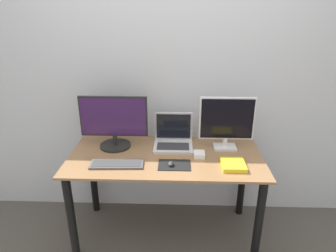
{
  "coord_description": "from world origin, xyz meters",
  "views": [
    {
      "loc": [
        0.09,
        -1.72,
        1.86
      ],
      "look_at": [
        0.02,
        0.43,
        0.99
      ],
      "focal_mm": 32.0,
      "sensor_mm": 36.0,
      "label": 1
    }
  ],
  "objects_px": {
    "monitor_right": "(227,122)",
    "laptop": "(173,138)",
    "book": "(233,165)",
    "power_brick": "(199,154)",
    "monitor_left": "(114,122)",
    "mouse": "(171,164)",
    "keyboard": "(117,164)"
  },
  "relations": [
    {
      "from": "laptop",
      "to": "book",
      "type": "distance_m",
      "value": 0.57
    },
    {
      "from": "laptop",
      "to": "power_brick",
      "type": "xyz_separation_m",
      "value": [
        0.21,
        -0.21,
        -0.04
      ]
    },
    {
      "from": "monitor_left",
      "to": "laptop",
      "type": "height_order",
      "value": "monitor_left"
    },
    {
      "from": "keyboard",
      "to": "book",
      "type": "distance_m",
      "value": 0.85
    },
    {
      "from": "book",
      "to": "laptop",
      "type": "bearing_deg",
      "value": 140.82
    },
    {
      "from": "book",
      "to": "power_brick",
      "type": "distance_m",
      "value": 0.28
    },
    {
      "from": "book",
      "to": "mouse",
      "type": "bearing_deg",
      "value": -179.69
    },
    {
      "from": "monitor_right",
      "to": "laptop",
      "type": "bearing_deg",
      "value": 173.31
    },
    {
      "from": "keyboard",
      "to": "book",
      "type": "relative_size",
      "value": 2.11
    },
    {
      "from": "monitor_left",
      "to": "book",
      "type": "bearing_deg",
      "value": -18.63
    },
    {
      "from": "monitor_right",
      "to": "power_brick",
      "type": "relative_size",
      "value": 4.62
    },
    {
      "from": "laptop",
      "to": "mouse",
      "type": "bearing_deg",
      "value": -91.81
    },
    {
      "from": "monitor_right",
      "to": "laptop",
      "type": "distance_m",
      "value": 0.46
    },
    {
      "from": "mouse",
      "to": "power_brick",
      "type": "relative_size",
      "value": 0.65
    },
    {
      "from": "laptop",
      "to": "keyboard",
      "type": "xyz_separation_m",
      "value": [
        -0.41,
        -0.36,
        -0.05
      ]
    },
    {
      "from": "monitor_right",
      "to": "laptop",
      "type": "height_order",
      "value": "monitor_right"
    },
    {
      "from": "monitor_left",
      "to": "book",
      "type": "distance_m",
      "value": 0.99
    },
    {
      "from": "mouse",
      "to": "monitor_right",
      "type": "bearing_deg",
      "value": 35.73
    },
    {
      "from": "mouse",
      "to": "book",
      "type": "height_order",
      "value": "mouse"
    },
    {
      "from": "monitor_left",
      "to": "laptop",
      "type": "relative_size",
      "value": 1.71
    },
    {
      "from": "keyboard",
      "to": "mouse",
      "type": "height_order",
      "value": "mouse"
    },
    {
      "from": "book",
      "to": "power_brick",
      "type": "relative_size",
      "value": 1.98
    },
    {
      "from": "keyboard",
      "to": "power_brick",
      "type": "height_order",
      "value": "power_brick"
    },
    {
      "from": "monitor_right",
      "to": "power_brick",
      "type": "bearing_deg",
      "value": -144.21
    },
    {
      "from": "monitor_left",
      "to": "monitor_right",
      "type": "bearing_deg",
      "value": 0.01
    },
    {
      "from": "monitor_left",
      "to": "power_brick",
      "type": "bearing_deg",
      "value": -12.99
    },
    {
      "from": "monitor_left",
      "to": "book",
      "type": "height_order",
      "value": "monitor_left"
    },
    {
      "from": "keyboard",
      "to": "monitor_right",
      "type": "bearing_deg",
      "value": 20.59
    },
    {
      "from": "monitor_right",
      "to": "book",
      "type": "relative_size",
      "value": 2.33
    },
    {
      "from": "power_brick",
      "to": "monitor_right",
      "type": "bearing_deg",
      "value": 35.79
    },
    {
      "from": "book",
      "to": "monitor_right",
      "type": "bearing_deg",
      "value": 93.38
    },
    {
      "from": "monitor_left",
      "to": "mouse",
      "type": "height_order",
      "value": "monitor_left"
    }
  ]
}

